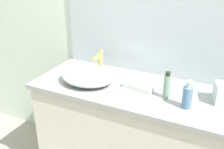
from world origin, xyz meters
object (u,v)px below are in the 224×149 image
sink_basin (88,76)px  folded_hand_towel (140,85)px  soap_dispenser (187,96)px  lotion_bottle (167,86)px

sink_basin → folded_hand_towel: (0.37, 0.09, -0.04)m
sink_basin → soap_dispenser: 0.72m
sink_basin → folded_hand_towel: bearing=13.7°
lotion_bottle → folded_hand_towel: 0.22m
sink_basin → lotion_bottle: lotion_bottle is taller
sink_basin → soap_dispenser: (0.72, -0.04, 0.03)m
lotion_bottle → sink_basin: bearing=-177.4°
lotion_bottle → folded_hand_towel: size_ratio=0.85×
soap_dispenser → lotion_bottle: (-0.14, 0.07, 0.01)m
sink_basin → lotion_bottle: (0.57, 0.03, 0.03)m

